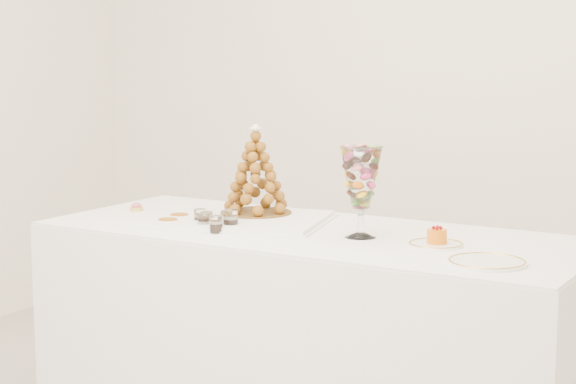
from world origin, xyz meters
The scene contains 15 objects.
buffet_table centered at (0.04, 0.37, 0.40)m, with size 2.14×0.91×0.80m.
lace_tray centered at (-0.30, 0.40, 0.81)m, with size 0.66×0.50×0.02m, color white.
macaron_vase centered at (0.26, 0.35, 1.02)m, with size 0.15×0.15×0.33m.
cake_plate centered at (0.56, 0.34, 0.81)m, with size 0.19×0.19×0.01m, color white.
spare_plate centered at (0.80, 0.14, 0.81)m, with size 0.26×0.26×0.01m, color white.
pink_tart centered at (-0.83, 0.41, 0.82)m, with size 0.06×0.06×0.04m.
verrine_a centered at (-0.39, 0.26, 0.84)m, with size 0.05×0.05×0.06m, color white.
verrine_b centered at (-0.34, 0.23, 0.84)m, with size 0.05×0.05×0.06m, color white.
verrine_c centered at (-0.24, 0.23, 0.84)m, with size 0.06×0.06×0.08m, color white.
verrine_d centered at (-0.33, 0.19, 0.84)m, with size 0.05×0.05×0.06m, color white.
verrine_e centered at (-0.25, 0.16, 0.84)m, with size 0.05×0.05×0.07m, color white.
ramekin_back centered at (-0.52, 0.30, 0.82)m, with size 0.08×0.08×0.02m, color white.
ramekin_front centered at (-0.49, 0.18, 0.82)m, with size 0.08×0.08×0.03m, color white.
croquembouche centered at (-0.28, 0.50, 1.00)m, with size 0.29×0.29×0.36m.
mousse_cake centered at (0.56, 0.34, 0.84)m, with size 0.07×0.07×0.06m.
Camera 1 is at (1.73, -2.81, 1.49)m, focal length 60.00 mm.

